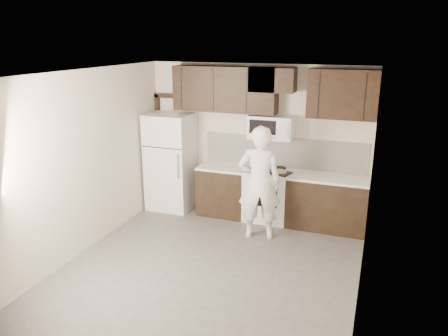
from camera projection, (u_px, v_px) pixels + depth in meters
The scene contains 14 objects.
floor at pixel (211, 267), 6.20m from camera, with size 4.50×4.50×0.00m, color #494745.
back_wall at pixel (257, 140), 7.83m from camera, with size 4.00×4.00×0.00m, color beige.
ceiling at pixel (209, 73), 5.42m from camera, with size 4.50×4.50×0.00m, color white.
counter_run at pixel (284, 197), 7.61m from camera, with size 2.95×0.64×0.91m.
stove at pixel (267, 195), 7.71m from camera, with size 0.76×0.66×0.94m.
backsplash at pixel (284, 152), 7.71m from camera, with size 2.90×0.02×0.54m, color white.
upper_cabinets at pixel (267, 90), 7.34m from camera, with size 3.48×0.35×0.78m.
microwave at pixel (271, 127), 7.47m from camera, with size 0.76×0.42×0.40m.
refrigerator at pixel (171, 162), 8.15m from camera, with size 0.80×0.76×1.80m.
door_trim at pixel (161, 138), 8.46m from camera, with size 0.50×0.08×2.12m.
saucepan at pixel (256, 168), 7.48m from camera, with size 0.31×0.18×0.17m.
baking_tray at pixel (279, 173), 7.42m from camera, with size 0.39×0.29×0.02m, color black.
pizza at pixel (279, 171), 7.41m from camera, with size 0.26×0.26×0.02m, color tan.
person at pixel (259, 183), 6.87m from camera, with size 0.67×0.44×1.85m, color white.
Camera 1 is at (2.07, -5.13, 3.13)m, focal length 35.00 mm.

